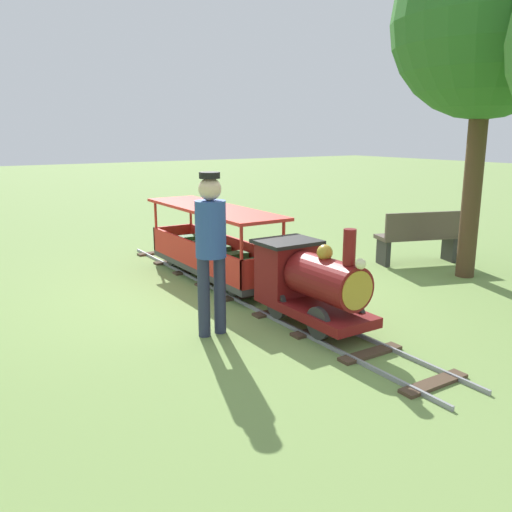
% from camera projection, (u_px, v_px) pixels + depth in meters
% --- Properties ---
extents(ground_plane, '(60.00, 60.00, 0.00)m').
position_uv_depth(ground_plane, '(244.00, 294.00, 6.68)').
color(ground_plane, '#75934C').
extents(track, '(0.69, 6.40, 0.04)m').
position_uv_depth(track, '(247.00, 295.00, 6.60)').
color(track, gray).
rests_on(track, ground_plane).
extents(locomotive, '(0.65, 1.44, 1.08)m').
position_uv_depth(locomotive, '(309.00, 281.00, 5.50)').
color(locomotive, maroon).
rests_on(locomotive, ground_plane).
extents(passenger_car, '(0.75, 2.70, 0.97)m').
position_uv_depth(passenger_car, '(212.00, 250.00, 7.25)').
color(passenger_car, '#3F3F3F').
rests_on(passenger_car, ground_plane).
extents(conductor_person, '(0.30, 0.30, 1.62)m').
position_uv_depth(conductor_person, '(211.00, 241.00, 5.15)').
color(conductor_person, '#282D47').
rests_on(conductor_person, ground_plane).
extents(park_bench, '(1.36, 0.80, 0.82)m').
position_uv_depth(park_bench, '(420.00, 237.00, 8.16)').
color(park_bench, brown).
rests_on(park_bench, ground_plane).
extents(oak_tree_distant, '(2.43, 2.43, 4.57)m').
position_uv_depth(oak_tree_distant, '(487.00, 24.00, 6.77)').
color(oak_tree_distant, '#4C3823').
rests_on(oak_tree_distant, ground_plane).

